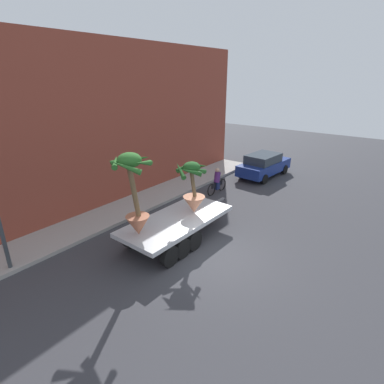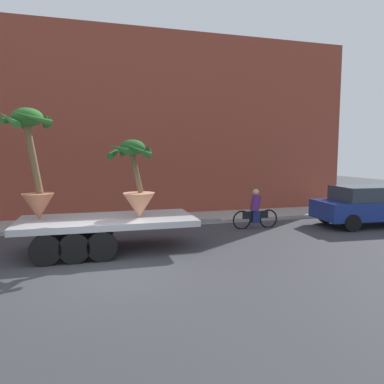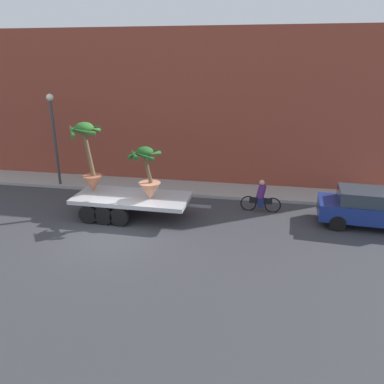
% 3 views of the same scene
% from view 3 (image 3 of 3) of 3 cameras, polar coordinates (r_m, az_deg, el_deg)
% --- Properties ---
extents(ground_plane, '(60.00, 60.00, 0.00)m').
position_cam_3_polar(ground_plane, '(15.41, -11.90, -6.57)').
color(ground_plane, '#38383D').
extents(sidewalk, '(24.00, 2.20, 0.15)m').
position_cam_3_polar(sidewalk, '(20.70, -5.61, 0.86)').
color(sidewalk, '#A39E99').
rests_on(sidewalk, ground).
extents(building_facade, '(24.00, 1.20, 8.20)m').
position_cam_3_polar(building_facade, '(21.41, -4.69, 12.58)').
color(building_facade, brown).
rests_on(building_facade, ground).
extents(flatbed_trailer, '(6.04, 2.34, 0.98)m').
position_cam_3_polar(flatbed_trailer, '(16.91, -9.84, -1.27)').
color(flatbed_trailer, '#B7BABF').
rests_on(flatbed_trailer, ground).
extents(potted_palm_rear, '(1.56, 1.58, 3.13)m').
position_cam_3_polar(potted_palm_rear, '(17.25, -15.32, 5.11)').
color(potted_palm_rear, '#B26647').
rests_on(potted_palm_rear, flatbed_trailer).
extents(potted_palm_middle, '(1.38, 1.41, 2.27)m').
position_cam_3_polar(potted_palm_middle, '(15.99, -6.69, 2.42)').
color(potted_palm_middle, tan).
rests_on(potted_palm_middle, flatbed_trailer).
extents(cyclist, '(1.84, 0.35, 1.54)m').
position_cam_3_polar(cyclist, '(17.51, 10.37, -0.84)').
color(cyclist, black).
rests_on(cyclist, ground).
extents(parked_car, '(4.48, 2.14, 1.58)m').
position_cam_3_polar(parked_car, '(17.34, 25.54, -2.15)').
color(parked_car, navy).
rests_on(parked_car, ground).
extents(street_lamp, '(0.36, 0.36, 4.83)m').
position_cam_3_polar(street_lamp, '(21.26, -20.18, 9.05)').
color(street_lamp, '#383D42').
rests_on(street_lamp, sidewalk).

